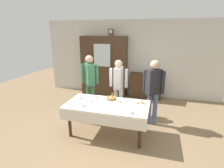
{
  "coord_description": "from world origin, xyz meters",
  "views": [
    {
      "loc": [
        1.07,
        -3.64,
        2.29
      ],
      "look_at": [
        0.0,
        0.2,
        1.09
      ],
      "focal_mm": 28.05,
      "sensor_mm": 36.0,
      "label": 1
    }
  ],
  "objects": [
    {
      "name": "book_stack",
      "position": [
        0.63,
        2.41,
        0.92
      ],
      "size": [
        0.17,
        0.2,
        0.08
      ],
      "color": "#3D754C",
      "rests_on": "bookshelf_low"
    },
    {
      "name": "ground_plane",
      "position": [
        0.0,
        0.0,
        0.0
      ],
      "size": [
        12.0,
        12.0,
        0.0
      ],
      "primitive_type": "plane",
      "color": "#846B4C",
      "rests_on": "ground"
    },
    {
      "name": "spoon_center",
      "position": [
        0.05,
        -0.5,
        0.75
      ],
      "size": [
        0.12,
        0.02,
        0.01
      ],
      "color": "silver",
      "rests_on": "dining_table"
    },
    {
      "name": "person_near_right_end",
      "position": [
        0.96,
        0.54,
        1.01
      ],
      "size": [
        0.52,
        0.38,
        1.65
      ],
      "color": "slate",
      "rests_on": "ground"
    },
    {
      "name": "dining_table",
      "position": [
        0.0,
        -0.24,
        0.65
      ],
      "size": [
        1.84,
        0.95,
        0.74
      ],
      "color": "#3D2819",
      "rests_on": "ground"
    },
    {
      "name": "mantel_clock",
      "position": [
        -0.63,
        2.35,
        2.27
      ],
      "size": [
        0.18,
        0.11,
        0.24
      ],
      "color": "brown",
      "rests_on": "wall_cabinet"
    },
    {
      "name": "wall_cabinet",
      "position": [
        -0.9,
        2.35,
        1.07
      ],
      "size": [
        1.65,
        0.46,
        2.15
      ],
      "color": "#3D2819",
      "rests_on": "ground"
    },
    {
      "name": "bread_basket",
      "position": [
        0.01,
        0.09,
        0.78
      ],
      "size": [
        0.24,
        0.24,
        0.16
      ],
      "color": "#9E7542",
      "rests_on": "dining_table"
    },
    {
      "name": "tea_cup_center",
      "position": [
        -0.4,
        0.08,
        0.77
      ],
      "size": [
        0.13,
        0.13,
        0.06
      ],
      "color": "silver",
      "rests_on": "dining_table"
    },
    {
      "name": "tea_cup_far_left",
      "position": [
        0.22,
        -0.02,
        0.77
      ],
      "size": [
        0.13,
        0.13,
        0.06
      ],
      "color": "white",
      "rests_on": "dining_table"
    },
    {
      "name": "tea_cup_near_left",
      "position": [
        0.59,
        -0.52,
        0.77
      ],
      "size": [
        0.13,
        0.13,
        0.06
      ],
      "color": "white",
      "rests_on": "dining_table"
    },
    {
      "name": "back_wall",
      "position": [
        0.0,
        2.65,
        1.35
      ],
      "size": [
        6.4,
        0.1,
        2.7
      ],
      "primitive_type": "cube",
      "color": "silver",
      "rests_on": "ground"
    },
    {
      "name": "spoon_mid_right",
      "position": [
        0.32,
        -0.35,
        0.75
      ],
      "size": [
        0.12,
        0.02,
        0.01
      ],
      "color": "silver",
      "rests_on": "dining_table"
    },
    {
      "name": "tea_cup_mid_right",
      "position": [
        -0.72,
        -0.08,
        0.77
      ],
      "size": [
        0.13,
        0.13,
        0.06
      ],
      "color": "white",
      "rests_on": "dining_table"
    },
    {
      "name": "person_behind_table_right",
      "position": [
        -0.84,
        0.85,
        1.02
      ],
      "size": [
        0.52,
        0.41,
        1.67
      ],
      "color": "#33704C",
      "rests_on": "ground"
    },
    {
      "name": "tea_cup_far_right",
      "position": [
        -0.46,
        -0.47,
        0.77
      ],
      "size": [
        0.13,
        0.13,
        0.06
      ],
      "color": "silver",
      "rests_on": "dining_table"
    },
    {
      "name": "tea_cup_near_right",
      "position": [
        -0.39,
        -0.19,
        0.77
      ],
      "size": [
        0.13,
        0.13,
        0.06
      ],
      "color": "white",
      "rests_on": "dining_table"
    },
    {
      "name": "spoon_front_edge",
      "position": [
        -0.29,
        -0.35,
        0.75
      ],
      "size": [
        0.12,
        0.02,
        0.01
      ],
      "color": "silver",
      "rests_on": "dining_table"
    },
    {
      "name": "pastry_plate",
      "position": [
        0.72,
        -0.01,
        0.76
      ],
      "size": [
        0.28,
        0.28,
        0.05
      ],
      "color": "white",
      "rests_on": "dining_table"
    },
    {
      "name": "person_behind_table_left",
      "position": [
        -0.01,
        0.91,
        0.94
      ],
      "size": [
        0.52,
        0.36,
        1.56
      ],
      "color": "silver",
      "rests_on": "ground"
    },
    {
      "name": "bookshelf_low",
      "position": [
        0.63,
        2.41,
        0.44
      ],
      "size": [
        1.11,
        0.35,
        0.88
      ],
      "color": "#3D2819",
      "rests_on": "ground"
    }
  ]
}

